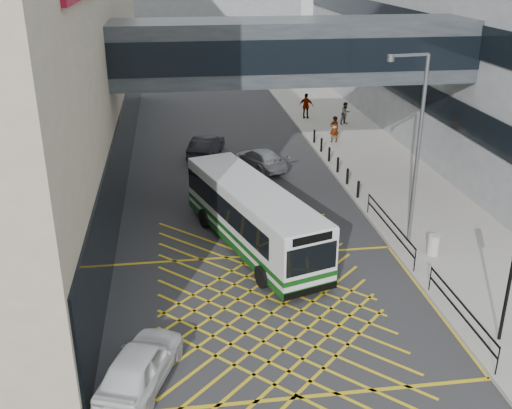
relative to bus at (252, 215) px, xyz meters
name	(u,v)px	position (x,y,z in m)	size (l,w,h in m)	color
ground	(272,313)	(-0.01, -5.45, -1.51)	(120.00, 120.00, 0.00)	#333335
skybridge	(293,51)	(2.99, 6.55, 5.99)	(20.00, 4.10, 3.00)	#33383D
pavement	(377,166)	(8.99, 9.55, -1.43)	(6.00, 54.00, 0.16)	#A19C93
box_junction	(272,313)	(-0.01, -5.45, -1.51)	(12.00, 9.00, 0.01)	gold
bus	(252,215)	(0.00, 0.00, 0.00)	(5.24, 10.28, 2.82)	silver
car_white	(140,364)	(-4.51, -8.65, -0.83)	(1.76, 4.31, 1.37)	white
car_dark	(206,146)	(-1.17, 13.08, -0.83)	(1.71, 4.37, 1.37)	black
car_silver	(259,158)	(1.86, 10.32, -0.86)	(1.77, 4.18, 1.30)	#9899A0
street_lamp	(415,140)	(6.76, -0.81, 3.33)	(1.87, 0.46, 8.22)	slate
litter_bin	(433,245)	(7.47, -2.17, -0.91)	(0.51, 0.51, 0.88)	#ADA89E
kerb_railings	(418,258)	(6.14, -3.67, -0.63)	(0.05, 12.54, 1.00)	black
bollards	(333,159)	(6.24, 9.55, -0.90)	(0.14, 10.14, 0.90)	black
pedestrian_a	(334,129)	(7.59, 14.53, -0.46)	(0.71, 0.51, 1.79)	gray
pedestrian_b	(345,113)	(9.67, 19.04, -0.53)	(0.80, 0.46, 1.63)	gray
pedestrian_c	(306,106)	(7.10, 21.07, -0.39)	(1.14, 0.55, 1.93)	gray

